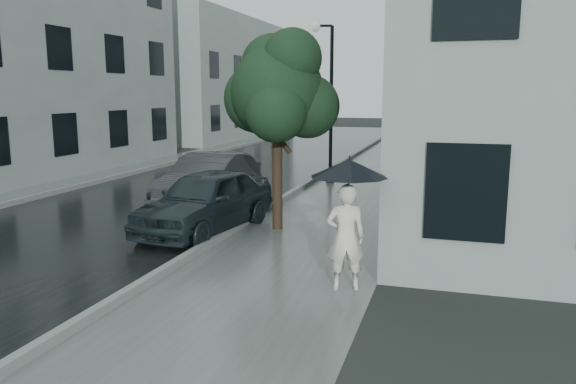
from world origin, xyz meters
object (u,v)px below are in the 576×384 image
(street_tree, at_px, (278,91))
(car_near, at_px, (206,200))
(lamp_post, at_px, (327,93))
(car_far, at_px, (210,180))
(pedestrian, at_px, (346,237))

(street_tree, xyz_separation_m, car_near, (-1.49, -0.70, -2.43))
(lamp_post, xyz_separation_m, car_far, (-2.16, -4.84, -2.34))
(car_near, bearing_deg, lamp_post, 90.35)
(street_tree, distance_m, car_near, 2.94)
(car_near, bearing_deg, pedestrian, -29.16)
(pedestrian, xyz_separation_m, car_near, (-3.74, 2.88, -0.16))
(lamp_post, height_order, car_near, lamp_post)
(pedestrian, height_order, street_tree, street_tree)
(pedestrian, height_order, car_far, pedestrian)
(lamp_post, bearing_deg, car_near, -114.03)
(pedestrian, bearing_deg, car_far, -66.86)
(pedestrian, xyz_separation_m, car_far, (-4.84, 5.50, -0.14))
(car_near, height_order, car_far, car_far)
(street_tree, bearing_deg, pedestrian, -57.87)
(street_tree, distance_m, lamp_post, 6.78)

